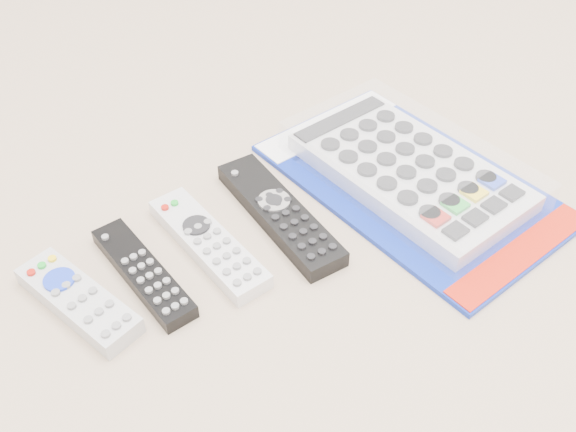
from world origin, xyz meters
TOP-DOWN VIEW (x-y plane):
  - remote_small_grey at (-0.22, 0.07)m, footprint 0.07×0.16m
  - remote_slim_black at (-0.15, 0.06)m, footprint 0.04×0.17m
  - remote_silver_dvd at (-0.08, 0.05)m, footprint 0.05×0.18m
  - remote_large_black at (0.02, 0.04)m, footprint 0.08×0.21m
  - jumbo_remote_packaged at (0.18, -0.01)m, footprint 0.23×0.37m

SIDE VIEW (x-z plane):
  - remote_slim_black at x=-0.15m, z-range 0.00..0.02m
  - remote_silver_dvd at x=-0.08m, z-range 0.00..0.02m
  - remote_large_black at x=0.02m, z-range 0.00..0.02m
  - remote_small_grey at x=-0.22m, z-range 0.00..0.02m
  - jumbo_remote_packaged at x=0.18m, z-range 0.00..0.05m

